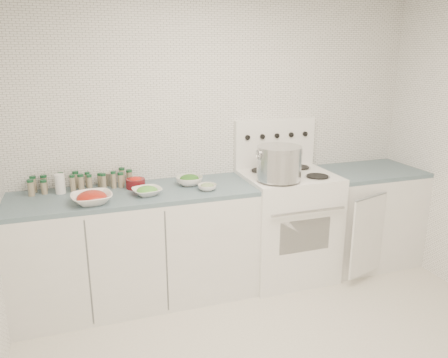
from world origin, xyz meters
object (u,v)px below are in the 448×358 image
Objects in this scene: stove at (286,222)px; bowl_tomato at (92,198)px; bowl_snowpea at (147,191)px; stock_pot at (279,162)px.

bowl_tomato is at bearing -174.33° from stove.
stove reaches higher than bowl_tomato.
bowl_tomato is at bearing -170.39° from bowl_snowpea.
stock_pot is at bearing -0.36° from bowl_tomato.
stock_pot is 1.45m from bowl_tomato.
stove is 1.30m from bowl_snowpea.
stock_pot is 1.06m from bowl_snowpea.
bowl_tomato reaches higher than bowl_snowpea.
bowl_snowpea is (-1.04, 0.08, -0.16)m from stock_pot.
stove is at bearing 5.67° from bowl_tomato.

